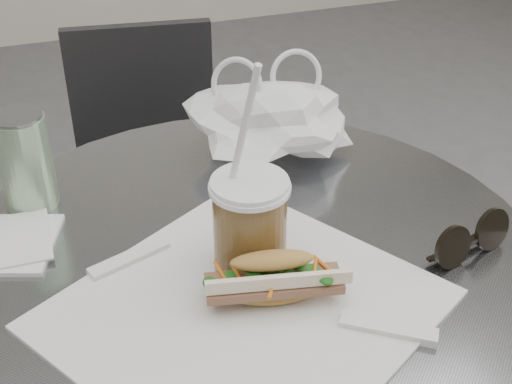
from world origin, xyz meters
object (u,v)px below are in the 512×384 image
object	(u,v)px
chair_far	(156,226)
sunglasses	(470,240)
drink_can	(25,161)
iced_coffee	(250,225)
banh_mi	(273,279)

from	to	relation	value
chair_far	sunglasses	world-z (taller)	sunglasses
sunglasses	drink_can	distance (m)	0.58
iced_coffee	sunglasses	distance (m)	0.28
drink_can	chair_far	bearing A→B (deg)	61.65
banh_mi	sunglasses	size ratio (longest dim) A/B	1.61
iced_coffee	chair_far	bearing A→B (deg)	90.10
iced_coffee	drink_can	world-z (taller)	iced_coffee
chair_far	drink_can	world-z (taller)	drink_can
drink_can	banh_mi	bearing A→B (deg)	-50.62
iced_coffee	drink_can	distance (m)	0.33
chair_far	banh_mi	xyz separation A→B (m)	(0.01, -0.73, 0.43)
sunglasses	chair_far	bearing A→B (deg)	96.36
chair_far	sunglasses	distance (m)	0.88
chair_far	drink_can	size ratio (longest dim) A/B	5.62
drink_can	iced_coffee	bearing A→B (deg)	-44.44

